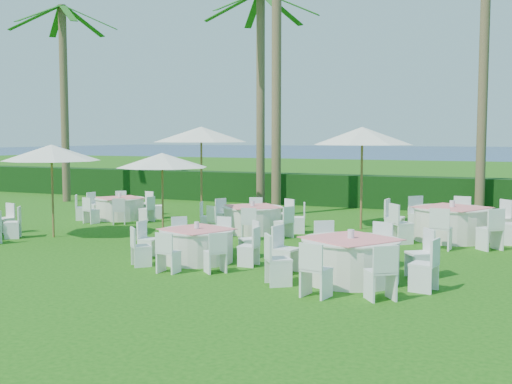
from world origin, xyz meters
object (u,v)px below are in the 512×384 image
banquet_table_f (452,223)px  umbrella_b (162,160)px  banquet_table_e (253,219)px  umbrella_c (201,134)px  banquet_table_c (351,259)px  umbrella_d (362,136)px  banquet_table_d (120,208)px  umbrella_a (51,153)px  banquet_table_b (197,244)px

banquet_table_f → umbrella_b: umbrella_b is taller
banquet_table_e → umbrella_c: (-3.25, 3.00, 2.34)m
umbrella_b → umbrella_c: umbrella_c is taller
banquet_table_c → umbrella_d: (-1.53, 6.61, 2.25)m
banquet_table_d → umbrella_a: size_ratio=1.10×
banquet_table_b → umbrella_a: size_ratio=1.10×
banquet_table_e → umbrella_c: size_ratio=0.88×
banquet_table_d → umbrella_a: bearing=-80.9°
umbrella_b → umbrella_d: 5.71m
umbrella_b → umbrella_d: umbrella_d is taller
banquet_table_e → umbrella_b: umbrella_b is taller
umbrella_b → umbrella_c: size_ratio=0.75×
banquet_table_e → umbrella_d: 3.93m
banquet_table_d → umbrella_b: umbrella_b is taller
banquet_table_d → banquet_table_e: bearing=-9.9°
banquet_table_d → umbrella_d: 8.07m
umbrella_c → banquet_table_c: bearing=-46.4°
banquet_table_d → banquet_table_e: (5.09, -0.89, 0.02)m
banquet_table_b → banquet_table_c: bearing=-7.9°
banquet_table_d → umbrella_d: bearing=7.3°
umbrella_a → umbrella_b: 2.89m
umbrella_d → umbrella_c: bearing=169.1°
banquet_table_e → umbrella_a: size_ratio=1.13×
banquet_table_c → banquet_table_e: 6.27m
umbrella_b → umbrella_d: size_ratio=0.83×
banquet_table_e → umbrella_d: bearing=36.0°
umbrella_a → banquet_table_e: bearing=32.8°
banquet_table_f → umbrella_d: (-2.64, 1.02, 2.22)m
banquet_table_b → banquet_table_c: banquet_table_c is taller
umbrella_c → banquet_table_d: bearing=-131.1°
banquet_table_b → umbrella_b: size_ratio=1.14×
banquet_table_b → umbrella_c: bearing=118.0°
banquet_table_d → banquet_table_e: 5.16m
banquet_table_c → banquet_table_e: bearing=130.9°
banquet_table_b → banquet_table_e: banquet_table_e is taller
umbrella_b → banquet_table_b: bearing=-46.5°
banquet_table_b → banquet_table_c: 3.54m
banquet_table_b → banquet_table_c: (3.50, -0.49, 0.05)m
umbrella_b → umbrella_c: (-1.35, 4.61, 0.69)m
banquet_table_d → umbrella_d: size_ratio=0.95×
umbrella_d → banquet_table_d: bearing=-172.7°
banquet_table_b → umbrella_a: (-5.09, 1.36, 1.87)m
banquet_table_c → umbrella_d: bearing=103.0°
banquet_table_c → umbrella_a: umbrella_a is taller
banquet_table_c → banquet_table_f: bearing=78.7°
banquet_table_b → umbrella_d: size_ratio=0.95×
banquet_table_b → banquet_table_d: banquet_table_b is taller
umbrella_a → umbrella_d: bearing=34.0°
banquet_table_b → banquet_table_e: 4.29m
umbrella_c → umbrella_d: size_ratio=1.11×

